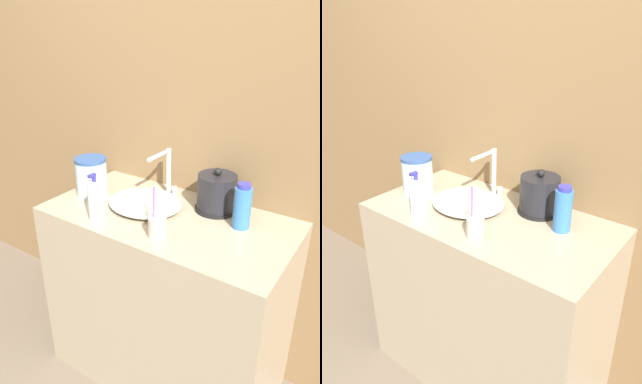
% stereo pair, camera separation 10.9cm
% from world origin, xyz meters
% --- Properties ---
extents(wall_back, '(6.00, 0.04, 2.60)m').
position_xyz_m(wall_back, '(0.00, 0.58, 1.30)').
color(wall_back, olive).
rests_on(wall_back, ground_plane).
extents(vanity_counter, '(1.07, 0.56, 0.91)m').
position_xyz_m(vanity_counter, '(0.00, 0.28, 0.45)').
color(vanity_counter, gray).
rests_on(vanity_counter, ground_plane).
extents(sink_basin, '(0.34, 0.30, 0.05)m').
position_xyz_m(sink_basin, '(-0.12, 0.29, 0.93)').
color(sink_basin, silver).
rests_on(sink_basin, vanity_counter).
extents(faucet, '(0.06, 0.17, 0.22)m').
position_xyz_m(faucet, '(-0.12, 0.45, 1.03)').
color(faucet, silver).
rests_on(faucet, vanity_counter).
extents(electric_kettle, '(0.18, 0.18, 0.20)m').
position_xyz_m(electric_kettle, '(0.15, 0.44, 0.98)').
color(electric_kettle, black).
rests_on(electric_kettle, vanity_counter).
extents(toothbrush_cup, '(0.07, 0.07, 0.20)m').
position_xyz_m(toothbrush_cup, '(0.06, 0.11, 0.95)').
color(toothbrush_cup, '#B7B2A8').
rests_on(toothbrush_cup, vanity_counter).
extents(lotion_bottle, '(0.06, 0.06, 0.21)m').
position_xyz_m(lotion_bottle, '(-0.22, 0.08, 0.99)').
color(lotion_bottle, white).
rests_on(lotion_bottle, vanity_counter).
extents(shampoo_bottle, '(0.07, 0.07, 0.19)m').
position_xyz_m(shampoo_bottle, '(0.30, 0.36, 1.00)').
color(shampoo_bottle, '#3370B7').
rests_on(shampoo_bottle, vanity_counter).
extents(water_pitcher, '(0.15, 0.15, 0.18)m').
position_xyz_m(water_pitcher, '(-0.41, 0.26, 1.00)').
color(water_pitcher, '#B2DBEA').
rests_on(water_pitcher, vanity_counter).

